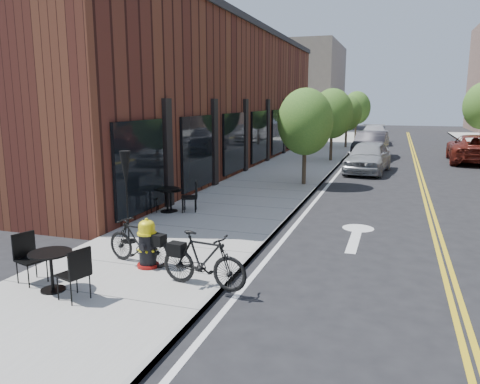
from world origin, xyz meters
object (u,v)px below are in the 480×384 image
(bicycle_left, at_px, (138,241))
(parked_car_b, at_px, (371,145))
(patio_umbrella, at_px, (126,177))
(parked_car_a, at_px, (368,157))
(parked_car_far, at_px, (474,149))
(parked_car_c, at_px, (374,134))
(bistro_set_c, at_px, (171,197))
(bistro_set_a, at_px, (51,266))
(bicycle_right, at_px, (204,260))
(fire_hydrant, at_px, (147,244))
(bistro_set_b, at_px, (167,196))

(bicycle_left, distance_m, parked_car_b, 21.37)
(patio_umbrella, bearing_deg, parked_car_b, 77.26)
(parked_car_a, height_order, parked_car_far, parked_car_far)
(parked_car_b, bearing_deg, parked_car_c, 94.86)
(bicycle_left, height_order, parked_car_far, parked_car_far)
(bicycle_left, relative_size, parked_car_c, 0.31)
(bistro_set_c, bearing_deg, patio_umbrella, -102.68)
(parked_car_a, distance_m, parked_car_c, 15.90)
(bistro_set_a, height_order, parked_car_a, parked_car_a)
(bicycle_right, bearing_deg, bicycle_left, 75.06)
(bicycle_right, distance_m, parked_car_a, 15.99)
(parked_car_b, height_order, parked_car_far, parked_car_b)
(parked_car_a, relative_size, parked_car_b, 0.91)
(bicycle_left, height_order, parked_car_a, parked_car_a)
(fire_hydrant, distance_m, bistro_set_c, 4.84)
(parked_car_b, bearing_deg, bistro_set_b, -103.30)
(bicycle_right, bearing_deg, parked_car_c, 4.45)
(patio_umbrella, xyz_separation_m, parked_car_far, (10.06, 19.59, -0.90))
(patio_umbrella, relative_size, parked_car_b, 0.44)
(parked_car_far, bearing_deg, parked_car_c, -57.97)
(parked_car_a, xyz_separation_m, parked_car_b, (-0.19, 5.91, 0.04))
(fire_hydrant, xyz_separation_m, parked_car_c, (2.94, 31.15, 0.15))
(bistro_set_a, bearing_deg, parked_car_far, 83.82)
(fire_hydrant, bearing_deg, bistro_set_c, 133.54)
(bistro_set_c, height_order, patio_umbrella, patio_umbrella)
(patio_umbrella, bearing_deg, parked_car_c, 81.94)
(bistro_set_b, distance_m, parked_car_c, 27.16)
(bistro_set_a, height_order, bistro_set_b, bistro_set_b)
(patio_umbrella, relative_size, parked_car_c, 0.42)
(fire_hydrant, distance_m, patio_umbrella, 2.16)
(bistro_set_a, distance_m, parked_car_a, 17.43)
(bicycle_right, xyz_separation_m, bistro_set_c, (-3.24, 5.13, -0.08))
(bistro_set_a, relative_size, parked_car_c, 0.34)
(bistro_set_a, xyz_separation_m, parked_car_a, (4.38, 16.87, 0.18))
(fire_hydrant, distance_m, parked_car_a, 15.63)
(patio_umbrella, distance_m, parked_car_c, 30.10)
(bicycle_right, height_order, bistro_set_b, bicycle_right)
(bistro_set_b, bearing_deg, parked_car_b, 51.15)
(bicycle_left, height_order, bistro_set_a, bicycle_left)
(bistro_set_b, distance_m, bistro_set_c, 0.13)
(fire_hydrant, distance_m, bistro_set_b, 4.77)
(bicycle_right, height_order, bistro_set_c, bicycle_right)
(patio_umbrella, relative_size, parked_car_far, 0.39)
(bicycle_left, bearing_deg, parked_car_c, -173.47)
(fire_hydrant, bearing_deg, parked_car_a, 99.83)
(parked_car_b, distance_m, parked_car_far, 5.59)
(bicycle_right, relative_size, bistro_set_b, 0.96)
(parked_car_c, bearing_deg, fire_hydrant, -98.84)
(parked_car_b, bearing_deg, parked_car_a, -84.84)
(bistro_set_b, bearing_deg, bistro_set_a, -104.49)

